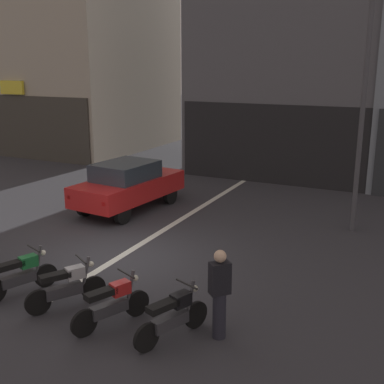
# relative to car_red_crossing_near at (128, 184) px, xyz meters

# --- Properties ---
(ground_plane) EXTENTS (120.00, 120.00, 0.00)m
(ground_plane) POSITION_rel_car_red_crossing_near_xyz_m (2.06, -3.73, -0.89)
(ground_plane) COLOR #333338
(lane_centre_line) EXTENTS (0.20, 18.00, 0.01)m
(lane_centre_line) POSITION_rel_car_red_crossing_near_xyz_m (2.06, 2.27, -0.88)
(lane_centre_line) COLOR silver
(lane_centre_line) RESTS_ON ground
(car_red_crossing_near) EXTENTS (2.16, 4.26, 1.64)m
(car_red_crossing_near) POSITION_rel_car_red_crossing_near_xyz_m (0.00, 0.00, 0.00)
(car_red_crossing_near) COLOR black
(car_red_crossing_near) RESTS_ON ground
(street_lamp) EXTENTS (0.36, 0.36, 7.18)m
(street_lamp) POSITION_rel_car_red_crossing_near_xyz_m (7.07, 1.11, 3.45)
(street_lamp) COLOR #47474C
(street_lamp) RESTS_ON ground
(motorcycle_green_row_leftmost) EXTENTS (0.72, 1.58, 0.98)m
(motorcycle_green_row_leftmost) POSITION_rel_car_red_crossing_near_xyz_m (1.35, -6.22, -0.43)
(motorcycle_green_row_leftmost) COLOR black
(motorcycle_green_row_leftmost) RESTS_ON ground
(motorcycle_silver_row_left_mid) EXTENTS (0.91, 1.48, 0.98)m
(motorcycle_silver_row_left_mid) POSITION_rel_car_red_crossing_near_xyz_m (2.59, -6.23, -0.43)
(motorcycle_silver_row_left_mid) COLOR black
(motorcycle_silver_row_left_mid) RESTS_ON ground
(motorcycle_red_row_centre) EXTENTS (0.76, 1.56, 0.98)m
(motorcycle_red_row_centre) POSITION_rel_car_red_crossing_near_xyz_m (3.82, -6.43, -0.43)
(motorcycle_red_row_centre) COLOR black
(motorcycle_red_row_centre) RESTS_ON ground
(motorcycle_black_row_right_mid) EXTENTS (0.73, 1.58, 0.98)m
(motorcycle_black_row_right_mid) POSITION_rel_car_red_crossing_near_xyz_m (5.05, -6.34, -0.43)
(motorcycle_black_row_right_mid) COLOR black
(motorcycle_black_row_right_mid) RESTS_ON ground
(person_by_motorcycles) EXTENTS (0.41, 0.41, 1.67)m
(person_by_motorcycles) POSITION_rel_car_red_crossing_near_xyz_m (5.77, -5.94, -0.03)
(person_by_motorcycles) COLOR #23232D
(person_by_motorcycles) RESTS_ON ground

